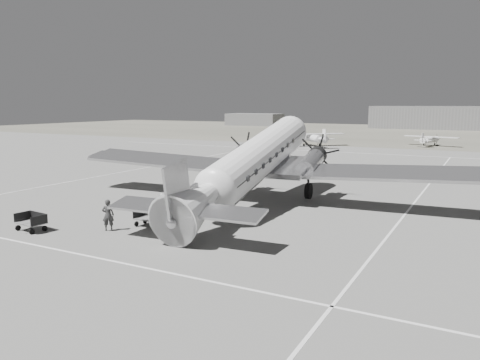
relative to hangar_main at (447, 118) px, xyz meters
The scene contains 16 objects.
ground 120.15m from the hangar_main, 92.39° to the right, with size 260.00×260.00×0.00m, color slate.
taxi_line_near 134.13m from the hangar_main, 92.14° to the right, with size 60.00×0.15×0.01m, color silver.
taxi_line_right 120.25m from the hangar_main, 86.66° to the right, with size 0.15×80.00×0.01m, color silver.
taxi_line_left 112.43m from the hangar_main, 101.81° to the right, with size 0.15×60.00×0.01m, color silver.
taxi_line_horizon 80.22m from the hangar_main, 93.58° to the right, with size 90.00×0.15×0.01m, color silver.
grass_infield 25.71m from the hangar_main, 101.31° to the right, with size 260.00×90.00×0.01m, color #656155.
hangar_main is the anchor object (origin of this frame).
shed_secondary 60.22m from the hangar_main, behind, with size 18.00×10.00×4.00m, color #606060.
dc3_airliner 120.44m from the hangar_main, 91.40° to the right, with size 32.10×22.27×6.11m, color #ADADAF, non-canonical shape.
light_plane_left 74.27m from the hangar_main, 101.93° to the right, with size 12.09×9.81×2.51m, color silver, non-canonical shape.
light_plane_right 62.54m from the hangar_main, 87.72° to the right, with size 9.31×7.55×1.93m, color silver, non-canonical shape.
baggage_cart_near 128.39m from the hangar_main, 92.66° to the right, with size 1.77×1.25×1.00m, color #606060, non-canonical shape.
baggage_cart_far 132.74m from the hangar_main, 94.90° to the right, with size 1.80×1.27×1.01m, color #606060, non-canonical shape.
ground_crew 130.32m from the hangar_main, 93.27° to the right, with size 0.67×0.44×1.84m, color #2C2C2C.
ramp_agent 127.18m from the hangar_main, 92.62° to the right, with size 0.89×0.70×1.84m, color silver.
passenger 125.72m from the hangar_main, 92.48° to the right, with size 0.72×0.47×1.48m, color #ADADAB.
Camera 1 is at (16.56, -29.57, 7.21)m, focal length 35.00 mm.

